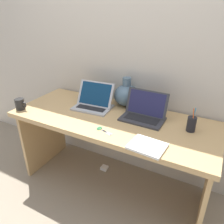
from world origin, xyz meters
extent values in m
plane|color=gray|center=(0.00, 0.00, 0.00)|extent=(6.00, 6.00, 0.00)
cube|color=beige|center=(0.00, 0.38, 1.20)|extent=(4.40, 0.04, 2.40)
cube|color=tan|center=(0.00, 0.00, 0.72)|extent=(1.70, 0.68, 0.04)
cube|color=tan|center=(-0.81, 0.00, 0.35)|extent=(0.03, 0.58, 0.70)
cube|color=tan|center=(0.81, 0.00, 0.35)|extent=(0.03, 0.58, 0.70)
cube|color=#B2B2B7|center=(-0.24, 0.08, 0.75)|extent=(0.35, 0.26, 0.01)
cube|color=black|center=(-0.24, 0.08, 0.76)|extent=(0.28, 0.16, 0.00)
cube|color=#B2B2B7|center=(-0.24, 0.14, 0.86)|extent=(0.34, 0.14, 0.21)
cube|color=navy|center=(-0.24, 0.14, 0.86)|extent=(0.30, 0.13, 0.18)
cube|color=#333338|center=(0.24, 0.08, 0.75)|extent=(0.35, 0.23, 0.01)
cube|color=black|center=(0.24, 0.08, 0.76)|extent=(0.28, 0.14, 0.00)
cube|color=#333338|center=(0.24, 0.15, 0.86)|extent=(0.34, 0.08, 0.21)
cube|color=#23234C|center=(0.24, 0.15, 0.86)|extent=(0.30, 0.07, 0.18)
ellipsoid|color=slate|center=(0.00, 0.28, 0.84)|extent=(0.23, 0.23, 0.19)
cylinder|color=slate|center=(0.00, 0.28, 0.97)|extent=(0.08, 0.08, 0.08)
cube|color=white|center=(0.40, -0.26, 0.75)|extent=(0.24, 0.21, 0.02)
cylinder|color=black|center=(-0.80, -0.24, 0.79)|extent=(0.08, 0.08, 0.10)
torus|color=black|center=(-0.74, -0.24, 0.80)|extent=(0.06, 0.01, 0.06)
cylinder|color=black|center=(0.61, 0.08, 0.80)|extent=(0.06, 0.06, 0.11)
cylinder|color=#338CBF|center=(0.62, 0.09, 0.85)|extent=(0.02, 0.01, 0.15)
cylinder|color=orange|center=(0.62, 0.07, 0.85)|extent=(0.02, 0.02, 0.16)
cube|color=#B7B7BC|center=(0.08, -0.23, 0.74)|extent=(0.10, 0.03, 0.00)
cube|color=#B7B7BC|center=(0.07, -0.23, 0.74)|extent=(0.10, 0.05, 0.00)
torus|color=#4CA566|center=(0.00, -0.21, 0.75)|extent=(0.04, 0.04, 0.01)
torus|color=#4CA566|center=(0.00, -0.20, 0.75)|extent=(0.04, 0.04, 0.01)
cube|color=white|center=(-0.18, 0.16, 0.01)|extent=(0.07, 0.07, 0.03)
camera|label=1|loc=(0.75, -1.42, 1.59)|focal=35.17mm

